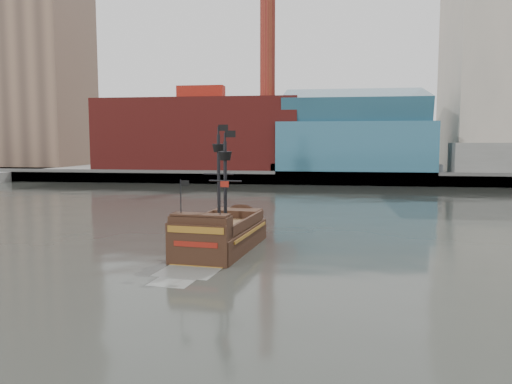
# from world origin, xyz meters

# --- Properties ---
(ground) EXTENTS (400.00, 400.00, 0.00)m
(ground) POSITION_xyz_m (0.00, 0.00, 0.00)
(ground) COLOR #2A2C27
(ground) RESTS_ON ground
(promenade_far) EXTENTS (220.00, 60.00, 2.00)m
(promenade_far) POSITION_xyz_m (0.00, 92.00, 1.00)
(promenade_far) COLOR slate
(promenade_far) RESTS_ON ground
(seawall) EXTENTS (220.00, 1.00, 2.60)m
(seawall) POSITION_xyz_m (0.00, 62.50, 1.30)
(seawall) COLOR #4C4C49
(seawall) RESTS_ON ground
(skyline) EXTENTS (149.00, 45.00, 62.00)m
(skyline) POSITION_xyz_m (5.21, 84.56, 24.55)
(skyline) COLOR #7C5E4A
(skyline) RESTS_ON promenade_far
(pirate_ship) EXTENTS (5.56, 14.10, 10.28)m
(pirate_ship) POSITION_xyz_m (-2.86, 4.10, 0.93)
(pirate_ship) COLOR black
(pirate_ship) RESTS_ON ground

